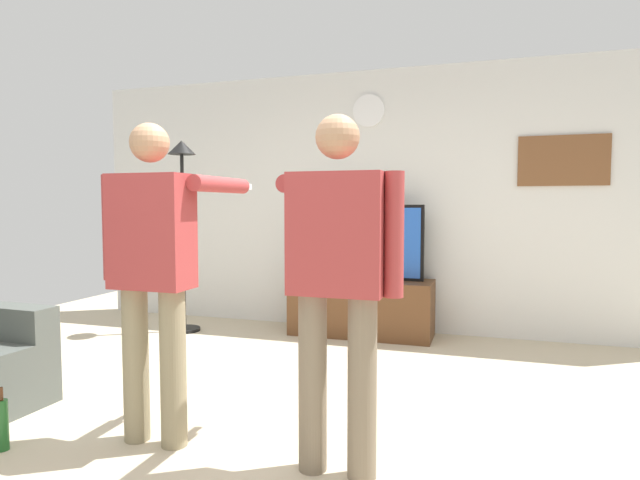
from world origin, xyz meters
The scene contains 10 objects.
ground_plane centered at (0.00, 0.00, 0.00)m, with size 8.40×8.40×0.00m, color beige.
back_wall centered at (0.00, 2.95, 1.35)m, with size 6.40×0.10×2.70m, color silver.
tv_stand centered at (-0.02, 2.60, 0.28)m, with size 1.42×0.53×0.57m.
television centered at (-0.02, 2.65, 0.94)m, with size 1.22×0.07×0.75m.
wall_clock centered at (-0.02, 2.89, 2.28)m, with size 0.33×0.33×0.03m, color white.
framed_picture centered at (1.84, 2.90, 1.72)m, with size 0.80×0.04×0.47m, color brown.
floor_lamp centered at (-1.81, 2.21, 1.41)m, with size 0.32×0.32×1.97m.
person_standing_nearer_lamp centered at (-0.54, -0.09, 1.00)m, with size 0.61×0.78×1.75m.
person_standing_nearer_couch centered at (0.50, -0.10, 0.99)m, with size 0.63×0.78×1.73m.
beverage_bottle centered at (-1.27, -0.43, 0.14)m, with size 0.07×0.07×0.34m.
Camera 1 is at (1.19, -2.52, 1.31)m, focal length 29.58 mm.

